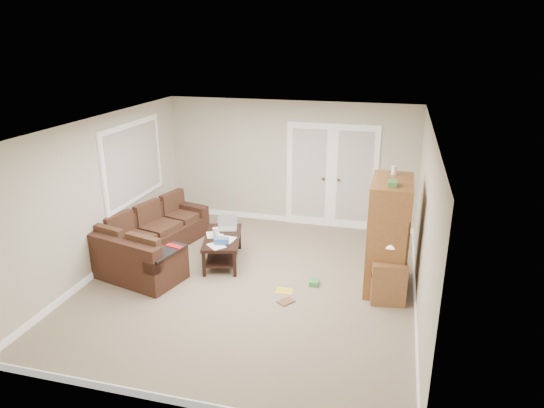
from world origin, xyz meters
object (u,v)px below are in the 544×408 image
(coffee_table, at_px, (223,247))
(side_cabinet, at_px, (388,276))
(sectional_sofa, at_px, (148,244))
(tv_armoire, at_px, (388,234))

(coffee_table, xyz_separation_m, side_cabinet, (2.76, -0.58, 0.11))
(sectional_sofa, height_order, coffee_table, coffee_table)
(side_cabinet, bearing_deg, coffee_table, 159.81)
(tv_armoire, relative_size, side_cabinet, 1.77)
(coffee_table, height_order, side_cabinet, side_cabinet)
(sectional_sofa, distance_m, tv_armoire, 4.03)
(coffee_table, relative_size, side_cabinet, 1.22)
(sectional_sofa, bearing_deg, side_cabinet, 9.89)
(coffee_table, height_order, tv_armoire, tv_armoire)
(sectional_sofa, height_order, side_cabinet, side_cabinet)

